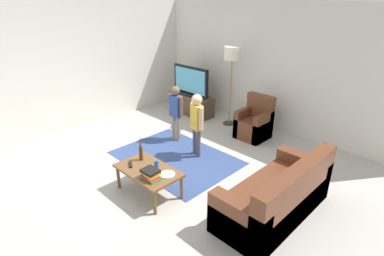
% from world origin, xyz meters
% --- Properties ---
extents(ground, '(7.80, 7.80, 0.00)m').
position_xyz_m(ground, '(0.00, 0.00, 0.00)').
color(ground, '#B2ADA3').
extents(wall_back, '(6.00, 0.12, 2.70)m').
position_xyz_m(wall_back, '(0.00, 3.00, 1.35)').
color(wall_back, silver).
rests_on(wall_back, ground).
extents(wall_left, '(0.12, 6.00, 2.70)m').
position_xyz_m(wall_left, '(-3.00, 0.00, 1.35)').
color(wall_left, silver).
rests_on(wall_left, ground).
extents(area_rug, '(2.20, 1.60, 0.01)m').
position_xyz_m(area_rug, '(-0.28, 0.45, 0.00)').
color(area_rug, '#33477A').
rests_on(area_rug, ground).
extents(tv_stand, '(1.20, 0.44, 0.50)m').
position_xyz_m(tv_stand, '(-1.71, 2.30, 0.24)').
color(tv_stand, '#4C3828').
rests_on(tv_stand, ground).
extents(tv, '(1.10, 0.28, 0.71)m').
position_xyz_m(tv, '(-1.71, 2.28, 0.85)').
color(tv, black).
rests_on(tv, tv_stand).
extents(couch, '(0.80, 1.80, 0.86)m').
position_xyz_m(couch, '(1.90, 0.35, 0.29)').
color(couch, brown).
rests_on(couch, ground).
extents(armchair, '(0.60, 0.60, 0.90)m').
position_xyz_m(armchair, '(0.22, 2.26, 0.30)').
color(armchair, brown).
rests_on(armchair, ground).
extents(floor_lamp, '(0.36, 0.36, 1.78)m').
position_xyz_m(floor_lamp, '(-0.62, 2.45, 1.54)').
color(floor_lamp, '#262626').
rests_on(floor_lamp, ground).
extents(child_near_tv, '(0.38, 0.18, 1.15)m').
position_xyz_m(child_near_tv, '(-0.87, 1.01, 0.69)').
color(child_near_tv, gray).
rests_on(child_near_tv, ground).
extents(child_center, '(0.38, 0.22, 1.20)m').
position_xyz_m(child_center, '(-0.09, 0.81, 0.72)').
color(child_center, '#4C4C59').
rests_on(child_center, ground).
extents(coffee_table, '(1.00, 0.60, 0.42)m').
position_xyz_m(coffee_table, '(0.24, -0.57, 0.37)').
color(coffee_table, brown).
rests_on(coffee_table, ground).
extents(book_stack, '(0.27, 0.23, 0.13)m').
position_xyz_m(book_stack, '(0.46, -0.68, 0.49)').
color(book_stack, '#388C4C').
rests_on(book_stack, coffee_table).
extents(bottle, '(0.06, 0.06, 0.30)m').
position_xyz_m(bottle, '(-0.06, -0.47, 0.54)').
color(bottle, '#4C3319').
rests_on(bottle, coffee_table).
extents(tv_remote, '(0.17, 0.13, 0.02)m').
position_xyz_m(tv_remote, '(-0.04, -0.69, 0.43)').
color(tv_remote, black).
rests_on(tv_remote, coffee_table).
extents(soda_can, '(0.07, 0.07, 0.12)m').
position_xyz_m(soda_can, '(0.29, -0.45, 0.48)').
color(soda_can, '#2659B2').
rests_on(soda_can, coffee_table).
extents(plate, '(0.22, 0.22, 0.02)m').
position_xyz_m(plate, '(0.56, -0.47, 0.43)').
color(plate, white).
rests_on(plate, coffee_table).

